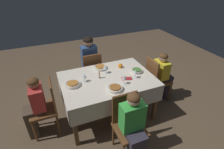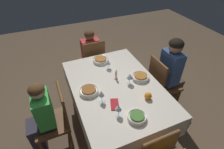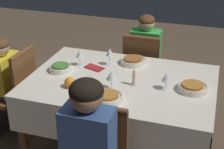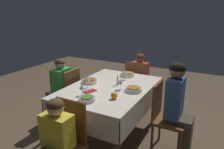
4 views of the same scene
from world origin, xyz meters
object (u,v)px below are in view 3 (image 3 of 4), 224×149
object	(u,v)px
wine_glass_south	(110,53)
candle_centerpiece	(134,79)
chair_south	(143,70)
wine_glass_north	(111,76)
napkin_red_folded	(94,68)
person_child_yellow	(0,84)
bowl_west	(193,87)
bowl_east	(61,68)
chair_east	(16,91)
wine_glass_east	(80,54)
bowl_north	(108,97)
person_child_green	(146,57)
orange_fruit	(70,83)
bowl_south	(133,61)
wine_glass_west	(166,78)
dining_table	(121,90)

from	to	relation	value
wine_glass_south	candle_centerpiece	world-z (taller)	wine_glass_south
chair_south	wine_glass_north	bearing A→B (deg)	87.88
candle_centerpiece	napkin_red_folded	world-z (taller)	candle_centerpiece
person_child_yellow	bowl_west	size ratio (longest dim) A/B	4.37
chair_south	bowl_west	bearing A→B (deg)	125.80
wine_glass_north	bowl_east	world-z (taller)	wine_glass_north
chair_east	candle_centerpiece	bearing A→B (deg)	88.38
chair_south	person_child_yellow	world-z (taller)	person_child_yellow
chair_south	wine_glass_east	bearing A→B (deg)	54.77
bowl_north	chair_south	bearing A→B (deg)	-90.20
bowl_north	wine_glass_east	size ratio (longest dim) A/B	1.53
chair_south	wine_glass_south	xyz separation A→B (m)	(0.18, 0.52, 0.37)
person_child_green	bowl_north	world-z (taller)	person_child_green
bowl_north	orange_fruit	size ratio (longest dim) A/B	2.73
wine_glass_south	orange_fruit	distance (m)	0.52
chair_east	person_child_green	size ratio (longest dim) A/B	0.86
person_child_green	bowl_south	distance (m)	0.62
person_child_yellow	napkin_red_folded	world-z (taller)	person_child_yellow
person_child_yellow	wine_glass_east	size ratio (longest dim) A/B	6.83
wine_glass_west	candle_centerpiece	bearing A→B (deg)	1.87
bowl_north	wine_glass_north	distance (m)	0.20
bowl_west	wine_glass_west	world-z (taller)	wine_glass_west
dining_table	candle_centerpiece	size ratio (longest dim) A/B	10.70
wine_glass_east	wine_glass_south	distance (m)	0.26
wine_glass_east	wine_glass_west	bearing A→B (deg)	165.37
chair_east	wine_glass_south	xyz separation A→B (m)	(-0.81, -0.27, 0.37)
chair_east	person_child_green	world-z (taller)	person_child_green
bowl_east	bowl_west	bearing A→B (deg)	179.23
wine_glass_east	wine_glass_south	size ratio (longest dim) A/B	0.94
chair_east	bowl_south	size ratio (longest dim) A/B	3.99
dining_table	wine_glass_north	world-z (taller)	wine_glass_north
person_child_green	wine_glass_east	bearing A→B (deg)	60.79
wine_glass_east	person_child_yellow	bearing A→B (deg)	14.02
wine_glass_south	napkin_red_folded	xyz separation A→B (m)	(0.10, 0.11, -0.11)
napkin_red_folded	bowl_north	bearing A→B (deg)	120.55
bowl_east	candle_centerpiece	size ratio (longest dim) A/B	1.40
chair_east	person_child_yellow	size ratio (longest dim) A/B	0.91
chair_east	bowl_west	world-z (taller)	chair_east
person_child_green	bowl_south	bearing A→B (deg)	90.21
chair_south	wine_glass_west	size ratio (longest dim) A/B	6.64
bowl_north	wine_glass_east	bearing A→B (deg)	-49.85
wine_glass_south	napkin_red_folded	size ratio (longest dim) A/B	0.85
person_child_yellow	orange_fruit	size ratio (longest dim) A/B	12.14
bowl_east	bowl_south	distance (m)	0.64
chair_south	candle_centerpiece	distance (m)	0.88
dining_table	chair_south	size ratio (longest dim) A/B	1.64
chair_east	orange_fruit	xyz separation A→B (m)	(-0.65, 0.22, 0.30)
wine_glass_east	wine_glass_west	distance (m)	0.82
wine_glass_south	bowl_west	distance (m)	0.79
wine_glass_north	napkin_red_folded	size ratio (longest dim) A/B	0.82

